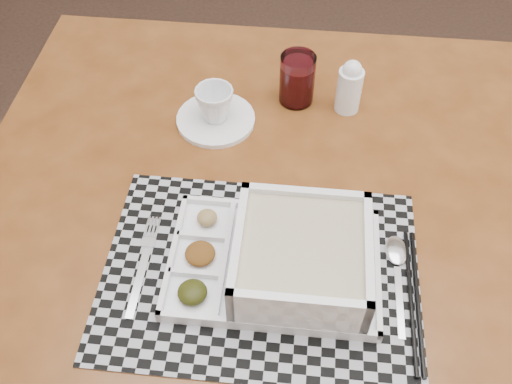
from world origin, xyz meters
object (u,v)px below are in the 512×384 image
serving_tray (293,261)px  creamer_bottle (350,87)px  cup (215,104)px  dining_table (267,241)px  juice_glass (297,81)px

serving_tray → creamer_bottle: bearing=75.0°
serving_tray → cup: bearing=113.9°
serving_tray → creamer_bottle: 0.40m
dining_table → cup: cup is taller
creamer_bottle → juice_glass: bearing=168.3°
dining_table → creamer_bottle: (0.14, 0.27, 0.13)m
dining_table → cup: size_ratio=15.38×
serving_tray → dining_table: bearing=109.0°
dining_table → juice_glass: size_ratio=10.85×
serving_tray → juice_glass: bearing=89.4°
creamer_bottle → dining_table: bearing=-118.3°
dining_table → creamer_bottle: bearing=61.7°
cup → creamer_bottle: size_ratio=0.64×
dining_table → creamer_bottle: creamer_bottle is taller
dining_table → creamer_bottle: size_ratio=9.92×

